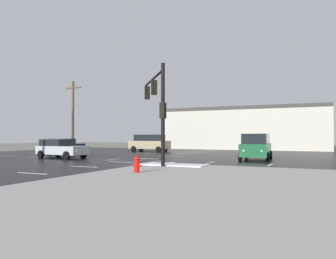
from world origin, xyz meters
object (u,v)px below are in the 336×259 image
(fire_hydrant, at_px, (137,164))
(suv_green, at_px, (256,146))
(suv_tan, at_px, (150,143))
(traffic_signal_mast, at_px, (157,100))
(utility_pole_far, at_px, (73,115))
(sedan_silver, at_px, (61,148))
(sedan_navy, at_px, (65,146))

(fire_hydrant, xyz_separation_m, suv_green, (3.33, 12.51, 0.55))
(fire_hydrant, xyz_separation_m, suv_tan, (-10.94, 21.66, 0.55))
(traffic_signal_mast, xyz_separation_m, utility_pole_far, (-17.77, 12.72, 0.27))
(suv_green, distance_m, sedan_silver, 15.97)
(sedan_navy, height_order, sedan_silver, same)
(sedan_silver, bearing_deg, traffic_signal_mast, -9.73)
(sedan_silver, xyz_separation_m, utility_pole_far, (-7.21, 9.79, 3.58))
(suv_tan, relative_size, sedan_silver, 1.05)
(sedan_navy, bearing_deg, suv_tan, -41.63)
(sedan_navy, xyz_separation_m, utility_pole_far, (-2.26, 3.81, 3.58))
(traffic_signal_mast, distance_m, utility_pole_far, 21.86)
(fire_hydrant, bearing_deg, suv_tan, 116.80)
(fire_hydrant, height_order, sedan_silver, sedan_silver)
(fire_hydrant, bearing_deg, utility_pole_far, 137.49)
(suv_tan, xyz_separation_m, utility_pole_far, (-8.19, -4.12, 3.34))
(fire_hydrant, xyz_separation_m, utility_pole_far, (-19.13, 17.54, 3.90))
(sedan_navy, height_order, utility_pole_far, utility_pole_far)
(fire_hydrant, distance_m, utility_pole_far, 26.24)
(fire_hydrant, distance_m, suv_green, 12.95)
(suv_green, bearing_deg, sedan_navy, -97.85)
(sedan_silver, bearing_deg, fire_hydrant, -27.24)
(traffic_signal_mast, xyz_separation_m, sedan_silver, (-10.56, 2.93, -3.31))
(fire_hydrant, height_order, sedan_navy, sedan_navy)
(traffic_signal_mast, distance_m, sedan_navy, 18.19)
(sedan_navy, distance_m, sedan_silver, 7.76)
(suv_tan, xyz_separation_m, sedan_navy, (-5.93, -7.93, -0.24))
(fire_hydrant, xyz_separation_m, sedan_navy, (-16.87, 13.73, 0.32))
(suv_tan, bearing_deg, suv_green, -34.99)
(traffic_signal_mast, height_order, sedan_navy, traffic_signal_mast)
(fire_hydrant, distance_m, suv_tan, 24.27)
(suv_tan, relative_size, sedan_navy, 1.05)
(traffic_signal_mast, xyz_separation_m, fire_hydrant, (1.36, -4.82, -3.62))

